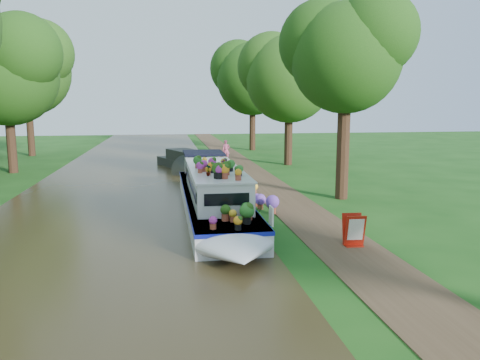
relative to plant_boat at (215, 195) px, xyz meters
name	(u,v)px	position (x,y,z in m)	size (l,w,h in m)	color
ground	(275,217)	(2.25, -0.49, -0.85)	(100.00, 100.00, 0.00)	#144310
canal_water	(113,223)	(-3.75, -0.49, -0.84)	(10.00, 100.00, 0.02)	black
towpath	(306,216)	(3.45, -0.49, -0.84)	(2.20, 100.00, 0.03)	#42301E
plant_boat	(215,195)	(0.00, 0.00, 0.00)	(2.29, 13.52, 2.31)	silver
tree_near_overhang	(346,49)	(6.04, 2.57, 5.75)	(5.52, 5.28, 8.99)	black
tree_near_mid	(289,72)	(6.73, 14.59, 5.58)	(6.90, 6.60, 9.40)	black
tree_near_far	(252,73)	(6.23, 25.60, 6.20)	(7.59, 7.26, 10.30)	black
tree_far_c	(5,66)	(-11.27, 13.59, 5.67)	(7.13, 6.82, 9.59)	black
tree_far_d	(26,65)	(-12.77, 23.60, 6.54)	(8.05, 7.70, 10.85)	black
second_boat	(186,162)	(-0.50, 13.33, -0.34)	(3.83, 6.90, 1.25)	black
sandwich_board	(354,232)	(3.72, -4.47, -0.39)	(0.62, 0.51, 0.97)	#AA1A0C
pedestrian_pink	(226,150)	(2.75, 17.75, -0.06)	(0.56, 0.37, 1.53)	#D1568A
verge_plant	(258,211)	(1.65, -0.16, -0.66)	(0.34, 0.30, 0.38)	#20641E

